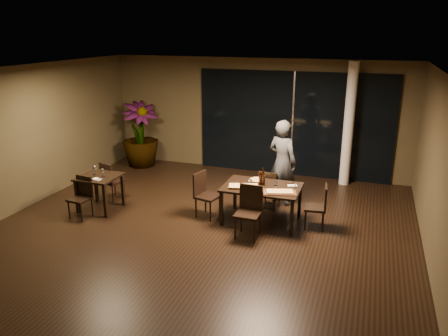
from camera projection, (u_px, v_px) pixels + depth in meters
ground at (200, 231)px, 8.38m from camera, size 8.00×8.00×0.00m
wall_back at (256, 116)px, 11.57m from camera, size 8.00×0.10×3.00m
wall_front at (43, 264)px, 4.27m from camera, size 8.00×0.10×3.00m
wall_left at (20, 138)px, 9.17m from camera, size 0.10×8.00×3.00m
wall_right at (444, 180)px, 6.67m from camera, size 0.10×8.00×3.00m
ceiling at (197, 70)px, 7.46m from camera, size 8.00×8.00×0.04m
window_panel at (293, 124)px, 11.22m from camera, size 5.00×0.06×2.70m
column at (349, 125)px, 10.47m from camera, size 0.24×0.24×3.00m
main_table at (262, 190)px, 8.58m from camera, size 1.50×1.00×0.75m
side_table at (99, 182)px, 9.20m from camera, size 0.80×0.80×0.75m
chair_main_far at (269, 188)px, 9.25m from camera, size 0.44×0.44×0.86m
chair_main_near at (249, 208)px, 8.04m from camera, size 0.46×0.46×0.97m
chair_main_left at (204, 192)px, 8.90m from camera, size 0.52×0.52×0.93m
chair_main_right at (319, 204)px, 8.36m from camera, size 0.45×0.45×0.87m
chair_side_far at (110, 179)px, 9.77m from camera, size 0.51×0.51×0.87m
chair_side_near at (82, 195)px, 8.90m from camera, size 0.43×0.43×0.85m
diner at (282, 163)px, 9.44m from camera, size 0.75×0.64×1.88m
potted_plant at (140, 134)px, 12.11m from camera, size 1.39×1.39×1.80m
pizza_board_left at (243, 187)px, 8.51m from camera, size 0.61×0.34×0.01m
pizza_board_right at (280, 192)px, 8.22m from camera, size 0.66×0.44×0.01m
oblong_pizza_left at (243, 186)px, 8.50m from camera, size 0.59×0.39×0.02m
oblong_pizza_right at (280, 192)px, 8.21m from camera, size 0.51×0.35×0.02m
round_pizza at (257, 180)px, 8.90m from camera, size 0.30×0.30×0.01m
bottle_a at (260, 179)px, 8.58m from camera, size 0.06×0.06×0.27m
bottle_b at (263, 178)px, 8.56m from camera, size 0.07×0.07×0.30m
bottle_c at (263, 176)px, 8.59m from camera, size 0.08×0.08×0.36m
tumbler_left at (250, 182)px, 8.69m from camera, size 0.08×0.08×0.09m
tumbler_right at (276, 184)px, 8.59m from camera, size 0.07×0.07×0.09m
napkin_near at (288, 190)px, 8.32m from camera, size 0.19×0.12×0.01m
napkin_far at (292, 186)px, 8.58m from camera, size 0.20×0.15×0.01m
wine_glass_a at (95, 170)px, 9.23m from camera, size 0.09×0.09×0.19m
wine_glass_b at (103, 173)px, 9.08m from camera, size 0.08×0.08×0.18m
side_napkin at (97, 179)px, 8.95m from camera, size 0.21×0.16×0.01m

